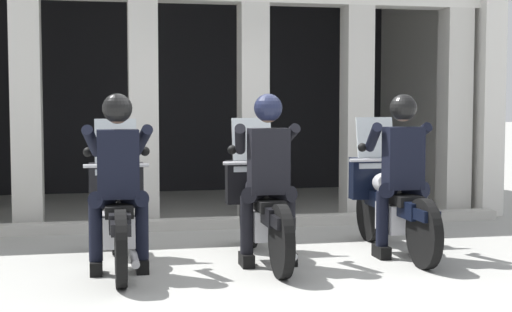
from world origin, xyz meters
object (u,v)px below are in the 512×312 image
motorcycle_left (118,212)px  police_officer_center (268,164)px  police_officer_right (402,161)px  motorcycle_center (261,207)px  police_officer_left (118,167)px  motorcycle_right (390,202)px

motorcycle_left → police_officer_center: size_ratio=1.29×
motorcycle_left → police_officer_right: (2.71, -0.13, 0.44)m
police_officer_center → motorcycle_left: bearing=-175.2°
motorcycle_left → police_officer_right: 2.75m
police_officer_right → police_officer_center: bearing=-167.8°
motorcycle_center → motorcycle_left: bearing=-163.3°
police_officer_left → motorcycle_right: size_ratio=0.78×
police_officer_left → motorcycle_right: police_officer_left is taller
police_officer_left → police_officer_right: size_ratio=1.00×
motorcycle_right → police_officer_right: (-0.00, -0.28, 0.44)m
motorcycle_left → police_officer_left: police_officer_left is taller
motorcycle_left → motorcycle_right: size_ratio=1.00×
motorcycle_right → police_officer_center: bearing=-156.3°
police_officer_left → motorcycle_right: (2.71, 0.44, -0.44)m
police_officer_left → police_officer_center: (1.35, 0.05, 0.00)m
police_officer_left → motorcycle_left: bearing=96.2°
motorcycle_center → police_officer_center: size_ratio=1.29×
motorcycle_left → police_officer_center: police_officer_center is taller
motorcycle_left → motorcycle_center: size_ratio=1.00×
police_officer_left → police_officer_right: bearing=9.8°
motorcycle_center → police_officer_left: bearing=-151.6°
police_officer_center → police_officer_right: (1.35, 0.11, 0.00)m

